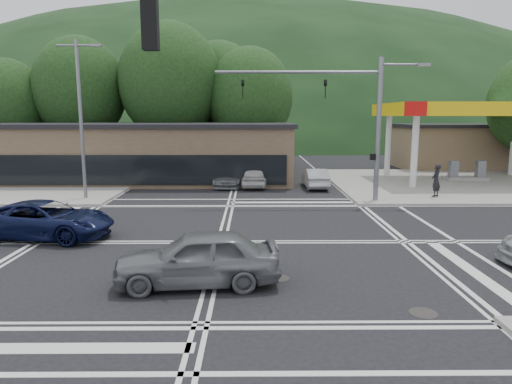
{
  "coord_description": "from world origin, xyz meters",
  "views": [
    {
      "loc": [
        1.23,
        -17.2,
        4.88
      ],
      "look_at": [
        1.38,
        3.49,
        1.4
      ],
      "focal_mm": 32.0,
      "sensor_mm": 36.0,
      "label": 1
    }
  ],
  "objects_px": {
    "car_northbound": "(228,177)",
    "pedestrian": "(436,180)",
    "car_grey_center": "(198,258)",
    "car_blue_west": "(45,220)",
    "car_queue_a": "(315,178)",
    "car_queue_b": "(254,176)"
  },
  "relations": [
    {
      "from": "car_northbound",
      "to": "pedestrian",
      "type": "bearing_deg",
      "value": -20.73
    },
    {
      "from": "car_grey_center",
      "to": "pedestrian",
      "type": "xyz_separation_m",
      "value": [
        12.41,
        13.79,
        0.3
      ]
    },
    {
      "from": "car_blue_west",
      "to": "car_queue_a",
      "type": "height_order",
      "value": "car_blue_west"
    },
    {
      "from": "car_grey_center",
      "to": "car_queue_a",
      "type": "relative_size",
      "value": 1.17
    },
    {
      "from": "car_northbound",
      "to": "pedestrian",
      "type": "xyz_separation_m",
      "value": [
        12.54,
        -4.98,
        0.46
      ]
    },
    {
      "from": "car_grey_center",
      "to": "car_queue_b",
      "type": "bearing_deg",
      "value": 169.8
    },
    {
      "from": "car_queue_b",
      "to": "car_northbound",
      "type": "height_order",
      "value": "car_queue_b"
    },
    {
      "from": "car_blue_west",
      "to": "pedestrian",
      "type": "bearing_deg",
      "value": -57.81
    },
    {
      "from": "car_blue_west",
      "to": "pedestrian",
      "type": "distance_m",
      "value": 20.98
    },
    {
      "from": "car_blue_west",
      "to": "car_queue_a",
      "type": "relative_size",
      "value": 1.33
    },
    {
      "from": "car_blue_west",
      "to": "car_northbound",
      "type": "distance_m",
      "value": 15.08
    },
    {
      "from": "car_grey_center",
      "to": "car_queue_a",
      "type": "height_order",
      "value": "car_grey_center"
    },
    {
      "from": "car_queue_b",
      "to": "pedestrian",
      "type": "bearing_deg",
      "value": 157.75
    },
    {
      "from": "car_blue_west",
      "to": "car_northbound",
      "type": "relative_size",
      "value": 1.21
    },
    {
      "from": "car_grey_center",
      "to": "car_queue_b",
      "type": "distance_m",
      "value": 18.58
    },
    {
      "from": "car_blue_west",
      "to": "car_queue_a",
      "type": "distance_m",
      "value": 17.96
    },
    {
      "from": "car_queue_a",
      "to": "pedestrian",
      "type": "relative_size",
      "value": 2.12
    },
    {
      "from": "car_queue_b",
      "to": "pedestrian",
      "type": "xyz_separation_m",
      "value": [
        10.7,
        -4.71,
        0.38
      ]
    },
    {
      "from": "pedestrian",
      "to": "car_grey_center",
      "type": "bearing_deg",
      "value": 3.2
    },
    {
      "from": "pedestrian",
      "to": "car_northbound",
      "type": "bearing_deg",
      "value": -66.48
    },
    {
      "from": "car_blue_west",
      "to": "car_queue_a",
      "type": "bearing_deg",
      "value": -36.52
    },
    {
      "from": "car_queue_b",
      "to": "car_northbound",
      "type": "bearing_deg",
      "value": -6.83
    }
  ]
}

